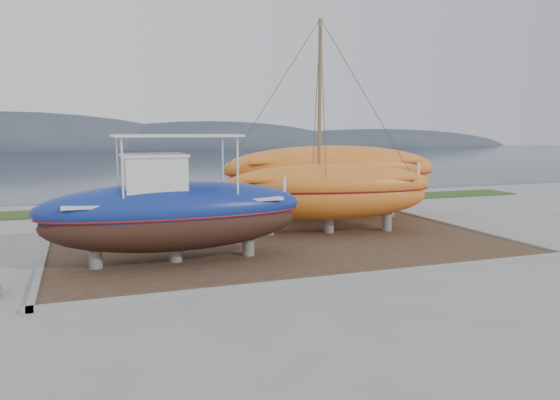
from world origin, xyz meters
name	(u,v)px	position (x,y,z in m)	size (l,w,h in m)	color
ground	(320,264)	(0.00, 0.00, 0.00)	(140.00, 140.00, 0.00)	gray
dirt_patch	(280,241)	(0.00, 4.00, 0.03)	(18.00, 12.00, 0.06)	#422D1E
curb_frame	(280,240)	(0.00, 4.00, 0.07)	(18.60, 12.60, 0.15)	gray
grass_strip	(216,206)	(0.00, 15.50, 0.04)	(44.00, 3.00, 0.08)	#284219
sea	(133,160)	(0.00, 70.00, 0.00)	(260.00, 100.00, 0.04)	#1A2434
mountain_ridge	(112,149)	(0.00, 125.00, 0.00)	(200.00, 36.00, 20.00)	#333D49
blue_caique	(174,199)	(-4.70, 1.84, 2.28)	(9.25, 2.89, 4.45)	navy
white_dinghy	(149,229)	(-5.21, 5.32, 0.64)	(3.88, 1.45, 1.16)	white
orange_sailboat	(330,128)	(2.69, 4.94, 4.72)	(9.49, 2.80, 9.32)	orange
orange_bare_hull	(331,183)	(4.55, 8.61, 1.91)	(11.27, 3.38, 3.69)	orange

